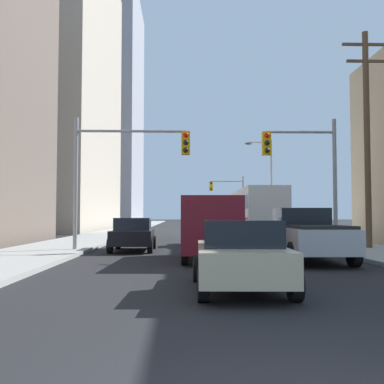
% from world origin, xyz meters
% --- Properties ---
extents(sidewalk_left, '(3.90, 160.00, 0.15)m').
position_xyz_m(sidewalk_left, '(-7.16, 50.00, 0.07)').
color(sidewalk_left, '#9E9E99').
rests_on(sidewalk_left, ground).
extents(sidewalk_right, '(3.90, 160.00, 0.15)m').
position_xyz_m(sidewalk_right, '(7.16, 50.00, 0.07)').
color(sidewalk_right, '#9E9E99').
rests_on(sidewalk_right, ground).
extents(city_bus, '(2.69, 11.54, 3.40)m').
position_xyz_m(city_bus, '(4.13, 28.57, 1.93)').
color(city_bus, silver).
rests_on(city_bus, ground).
extents(pickup_truck_silver, '(2.20, 5.44, 1.90)m').
position_xyz_m(pickup_truck_silver, '(3.36, 12.78, 0.93)').
color(pickup_truck_silver, '#B7BABF').
rests_on(pickup_truck_silver, ground).
extents(cargo_van_maroon, '(2.20, 5.29, 2.26)m').
position_xyz_m(cargo_van_maroon, '(-0.07, 13.32, 1.29)').
color(cargo_van_maroon, maroon).
rests_on(cargo_van_maroon, ground).
extents(sedan_beige, '(1.97, 4.27, 1.52)m').
position_xyz_m(sedan_beige, '(0.10, 6.48, 0.77)').
color(sedan_beige, '#C6B793').
rests_on(sedan_beige, ground).
extents(sedan_black, '(1.95, 4.24, 1.52)m').
position_xyz_m(sedan_black, '(-3.33, 17.68, 0.77)').
color(sedan_black, black).
rests_on(sedan_black, ground).
extents(sedan_grey, '(1.95, 4.26, 1.52)m').
position_xyz_m(sedan_grey, '(0.09, 21.36, 0.77)').
color(sedan_grey, slate).
rests_on(sedan_grey, ground).
extents(traffic_signal_near_left, '(5.16, 0.44, 6.00)m').
position_xyz_m(traffic_signal_near_left, '(-3.56, 16.86, 4.11)').
color(traffic_signal_near_left, gray).
rests_on(traffic_signal_near_left, ground).
extents(traffic_signal_near_right, '(3.37, 0.44, 6.00)m').
position_xyz_m(traffic_signal_near_right, '(4.39, 16.86, 4.02)').
color(traffic_signal_near_right, gray).
rests_on(traffic_signal_near_right, ground).
extents(traffic_signal_far_right, '(3.81, 0.44, 6.00)m').
position_xyz_m(traffic_signal_far_right, '(4.19, 46.31, 4.04)').
color(traffic_signal_far_right, gray).
rests_on(traffic_signal_far_right, ground).
extents(utility_pole_right, '(2.20, 0.28, 10.29)m').
position_xyz_m(utility_pole_right, '(7.55, 17.44, 5.42)').
color(utility_pole_right, brown).
rests_on(utility_pole_right, ground).
extents(street_lamp_right, '(2.13, 0.32, 7.50)m').
position_xyz_m(street_lamp_right, '(5.59, 31.46, 4.51)').
color(street_lamp_right, gray).
rests_on(street_lamp_right, ground).
extents(building_left_mid_office, '(15.01, 26.67, 33.06)m').
position_xyz_m(building_left_mid_office, '(-17.24, 49.43, 16.53)').
color(building_left_mid_office, '#B7A893').
rests_on(building_left_mid_office, ground).
extents(building_left_far_tower, '(25.31, 27.47, 48.34)m').
position_xyz_m(building_left_far_tower, '(-22.46, 92.55, 24.17)').
color(building_left_far_tower, '#93939E').
rests_on(building_left_far_tower, ground).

